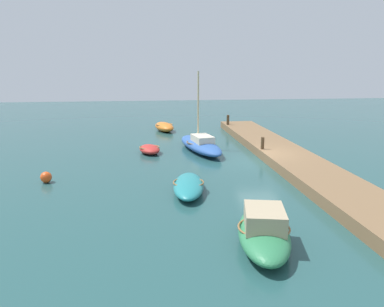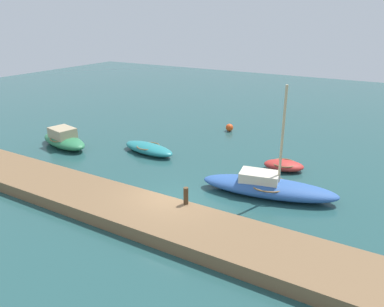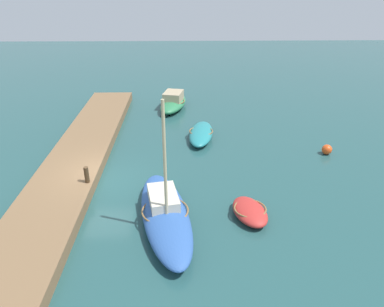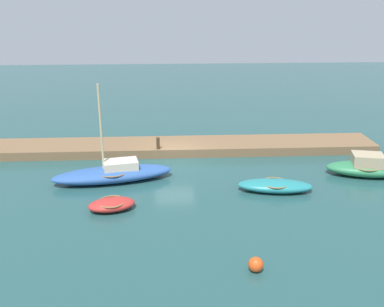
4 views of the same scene
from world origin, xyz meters
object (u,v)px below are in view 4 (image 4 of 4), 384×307
(sailboat_blue, at_px, (113,173))
(motorboat_green, at_px, (366,167))
(mooring_post_west, at_px, (158,143))
(marker_buoy, at_px, (256,264))
(dinghy_red, at_px, (112,204))
(rowboat_teal, at_px, (275,186))

(sailboat_blue, bearing_deg, motorboat_green, 169.02)
(sailboat_blue, xyz_separation_m, mooring_post_west, (-2.41, -3.69, 0.47))
(mooring_post_west, distance_m, marker_buoy, 13.17)
(dinghy_red, bearing_deg, mooring_post_west, -119.38)
(mooring_post_west, bearing_deg, dinghy_red, 73.78)
(dinghy_red, relative_size, rowboat_teal, 0.61)
(dinghy_red, xyz_separation_m, rowboat_teal, (-8.31, -1.69, 0.03))
(rowboat_teal, relative_size, mooring_post_west, 5.20)
(dinghy_red, distance_m, marker_buoy, 7.99)
(rowboat_teal, bearing_deg, sailboat_blue, -4.58)
(rowboat_teal, distance_m, motorboat_green, 5.94)
(dinghy_red, xyz_separation_m, sailboat_blue, (0.30, -3.54, 0.18))
(sailboat_blue, distance_m, marker_buoy, 10.86)
(rowboat_teal, distance_m, sailboat_blue, 8.81)
(dinghy_red, relative_size, sailboat_blue, 0.36)
(dinghy_red, relative_size, mooring_post_west, 3.16)
(mooring_post_west, xyz_separation_m, marker_buoy, (-3.83, 12.58, -0.67))
(rowboat_teal, xyz_separation_m, mooring_post_west, (6.21, -5.54, 0.63))
(motorboat_green, relative_size, sailboat_blue, 0.67)
(motorboat_green, bearing_deg, sailboat_blue, 12.40)
(marker_buoy, bearing_deg, rowboat_teal, -108.67)
(motorboat_green, bearing_deg, dinghy_red, 26.63)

